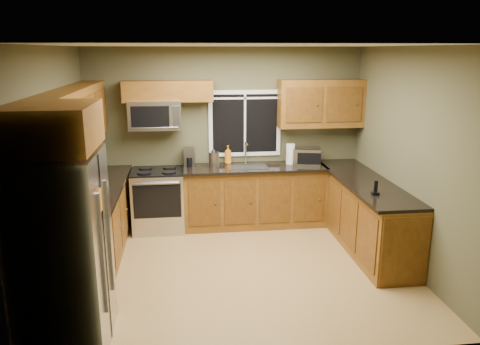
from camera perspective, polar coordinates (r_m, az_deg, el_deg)
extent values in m
plane|color=#9E7B45|center=(5.98, -0.07, -11.60)|extent=(4.20, 4.20, 0.00)
plane|color=white|center=(5.36, -0.08, 15.25)|extent=(4.20, 4.20, 0.00)
plane|color=#4C4B2F|center=(7.27, -1.78, 4.41)|extent=(4.20, 0.00, 4.20)
plane|color=#4C4B2F|center=(3.81, 3.18, -5.30)|extent=(4.20, 0.00, 4.20)
plane|color=#4C4B2F|center=(5.67, -21.66, 0.39)|extent=(0.00, 3.60, 3.60)
plane|color=#4C4B2F|center=(6.12, 19.84, 1.57)|extent=(0.00, 3.60, 3.60)
cube|color=white|center=(7.25, 0.59, 5.99)|extent=(1.12, 0.03, 1.02)
cube|color=black|center=(7.24, 0.60, 5.98)|extent=(1.00, 0.01, 0.90)
cube|color=white|center=(7.24, 0.61, 5.98)|extent=(0.03, 0.01, 0.90)
cube|color=white|center=(7.19, 0.62, 9.05)|extent=(1.00, 0.01, 0.03)
cube|color=brown|center=(6.31, -17.18, -6.39)|extent=(0.60, 2.65, 0.90)
cube|color=black|center=(6.15, -17.28, -2.30)|extent=(0.65, 2.65, 0.04)
cube|color=brown|center=(7.24, 1.77, -2.97)|extent=(2.17, 0.60, 0.90)
cube|color=black|center=(7.09, 1.83, 0.59)|extent=(2.17, 0.65, 0.04)
cube|color=brown|center=(6.73, 14.81, -4.88)|extent=(0.60, 2.50, 0.90)
cube|color=#593510|center=(5.66, 19.49, -9.05)|extent=(0.56, 0.02, 0.82)
cube|color=black|center=(6.58, 14.87, -1.03)|extent=(0.65, 2.50, 0.04)
cube|color=brown|center=(5.99, -19.48, 6.30)|extent=(0.33, 2.65, 0.72)
cube|color=brown|center=(6.98, -8.77, 9.79)|extent=(1.30, 0.33, 0.30)
cube|color=brown|center=(7.30, 9.83, 8.30)|extent=(1.30, 0.33, 0.72)
cube|color=brown|center=(4.21, -22.08, 5.16)|extent=(0.72, 0.90, 0.38)
cube|color=#B7B7BC|center=(4.52, -20.69, -9.08)|extent=(0.72, 0.90, 1.80)
cube|color=slate|center=(4.25, -16.46, -9.55)|extent=(0.03, 0.04, 1.10)
cube|color=slate|center=(4.61, -15.68, -7.53)|extent=(0.03, 0.04, 1.10)
cube|color=black|center=(4.45, -16.07, -9.09)|extent=(0.01, 0.02, 1.78)
cube|color=orange|center=(4.18, -16.69, -3.35)|extent=(0.01, 0.14, 0.20)
cube|color=#B7B7BC|center=(7.15, -9.90, -3.42)|extent=(0.76, 0.65, 0.90)
cube|color=black|center=(7.03, -10.06, 0.11)|extent=(0.76, 0.64, 0.03)
cube|color=black|center=(6.81, -10.07, -3.48)|extent=(0.68, 0.02, 0.50)
cylinder|color=slate|center=(6.71, -10.18, -1.34)|extent=(0.64, 0.04, 0.04)
cylinder|color=black|center=(6.90, -11.62, -0.03)|extent=(0.20, 0.20, 0.01)
cylinder|color=black|center=(6.88, -8.63, 0.07)|extent=(0.20, 0.20, 0.01)
cylinder|color=black|center=(7.17, -11.45, 0.54)|extent=(0.20, 0.20, 0.01)
cylinder|color=black|center=(7.15, -8.58, 0.63)|extent=(0.20, 0.20, 0.01)
cube|color=#B7B7BC|center=(7.00, -10.31, 6.94)|extent=(0.76, 0.38, 0.42)
cube|color=black|center=(6.81, -10.90, 6.70)|extent=(0.54, 0.01, 0.30)
cube|color=slate|center=(6.80, -7.77, 6.81)|extent=(0.10, 0.01, 0.30)
cylinder|color=slate|center=(6.82, -10.34, 5.37)|extent=(0.66, 0.02, 0.02)
cube|color=slate|center=(7.08, 0.90, 0.69)|extent=(0.60, 0.42, 0.02)
cylinder|color=#B7B7BC|center=(7.23, 0.69, 2.42)|extent=(0.03, 0.03, 0.34)
cylinder|color=#B7B7BC|center=(7.12, 0.78, 3.54)|extent=(0.03, 0.18, 0.03)
cube|color=#B7B7BC|center=(7.24, 8.09, 1.96)|extent=(0.47, 0.39, 0.26)
cube|color=black|center=(7.09, 8.42, 1.68)|extent=(0.35, 0.09, 0.18)
cube|color=slate|center=(7.15, -6.21, 1.91)|extent=(0.17, 0.20, 0.27)
cylinder|color=black|center=(7.09, -6.19, 1.28)|extent=(0.10, 0.10, 0.15)
cylinder|color=#B7B7BC|center=(7.03, -3.20, 1.60)|extent=(0.17, 0.17, 0.24)
cone|color=black|center=(7.00, -3.22, 2.71)|extent=(0.12, 0.12, 0.06)
cylinder|color=white|center=(7.25, 6.16, 2.26)|extent=(0.18, 0.18, 0.31)
cylinder|color=slate|center=(7.21, 6.20, 3.56)|extent=(0.03, 0.03, 0.04)
imported|color=orange|center=(7.22, -1.48, 2.19)|extent=(0.14, 0.14, 0.29)
imported|color=white|center=(7.03, -3.13, 1.35)|extent=(0.16, 0.16, 0.17)
cube|color=black|center=(5.94, 16.16, -2.45)|extent=(0.08, 0.08, 0.04)
cube|color=black|center=(5.91, 16.22, -1.62)|extent=(0.04, 0.03, 0.14)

